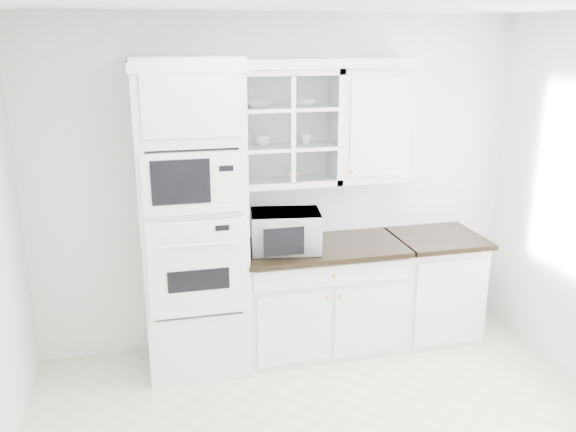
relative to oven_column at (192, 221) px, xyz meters
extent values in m
cube|color=white|center=(0.75, 0.32, 0.15)|extent=(4.00, 0.02, 2.70)
cube|color=white|center=(0.75, -1.42, 1.49)|extent=(4.00, 3.50, 0.02)
cube|color=silver|center=(0.00, 0.01, 0.00)|extent=(0.76, 0.65, 2.40)
cube|color=white|center=(0.00, -0.33, -0.26)|extent=(0.70, 0.03, 0.72)
cube|color=black|center=(0.00, -0.35, -0.34)|extent=(0.44, 0.01, 0.16)
cube|color=white|center=(0.00, -0.33, 0.37)|extent=(0.70, 0.03, 0.43)
cube|color=black|center=(-0.09, -0.35, 0.39)|extent=(0.40, 0.01, 0.31)
cube|color=silver|center=(1.03, 0.03, -0.76)|extent=(1.30, 0.60, 0.88)
cube|color=black|center=(1.03, 0.00, -0.30)|extent=(1.32, 0.67, 0.04)
cube|color=silver|center=(2.03, 0.03, -0.76)|extent=(0.70, 0.60, 0.88)
cube|color=black|center=(2.03, 0.00, -0.30)|extent=(0.72, 0.67, 0.04)
cube|color=silver|center=(0.78, 0.17, 0.65)|extent=(0.80, 0.33, 0.90)
cube|color=silver|center=(0.78, 0.17, 0.50)|extent=(0.74, 0.29, 0.02)
cube|color=silver|center=(0.78, 0.17, 0.80)|extent=(0.74, 0.29, 0.02)
cube|color=silver|center=(1.46, 0.17, 0.65)|extent=(0.55, 0.33, 0.90)
cube|color=white|center=(0.68, 0.14, 1.14)|extent=(2.14, 0.38, 0.07)
imported|color=white|center=(0.71, -0.01, -0.13)|extent=(0.59, 0.52, 0.31)
imported|color=white|center=(0.56, 0.16, 0.84)|extent=(0.27, 0.27, 0.05)
imported|color=white|center=(0.91, 0.18, 0.84)|extent=(0.19, 0.19, 0.05)
imported|color=white|center=(0.58, 0.17, 0.56)|extent=(0.13, 0.13, 0.09)
imported|color=white|center=(0.93, 0.18, 0.55)|extent=(0.12, 0.12, 0.09)
camera|label=1|loc=(-0.32, -4.40, 1.36)|focal=38.00mm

